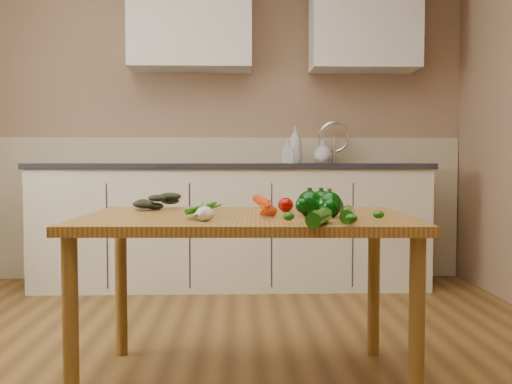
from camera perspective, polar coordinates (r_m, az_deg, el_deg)
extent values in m
cube|color=#9A795C|center=(4.52, -5.03, 7.96)|extent=(4.00, 0.02, 2.60)
cube|color=#C4B693|center=(4.49, -5.00, -1.58)|extent=(3.98, 0.03, 1.10)
cube|color=beige|center=(4.20, -2.49, -3.53)|extent=(2.80, 0.60, 0.86)
cube|color=#2A2A2F|center=(4.18, -2.50, 2.61)|extent=(2.84, 0.64, 0.04)
cube|color=#99999E|center=(4.24, 8.16, 2.05)|extent=(0.55, 0.42, 0.10)
cylinder|color=silver|center=(4.42, 7.77, 4.42)|extent=(0.02, 0.02, 0.24)
cube|color=silver|center=(4.44, -6.55, 16.54)|extent=(0.90, 0.35, 0.70)
cube|color=silver|center=(4.53, 10.78, 16.24)|extent=(0.80, 0.35, 0.70)
cube|color=#A5722F|center=(2.30, -1.05, -2.79)|extent=(1.33, 0.88, 0.04)
cylinder|color=brown|center=(2.11, -18.05, -13.10)|extent=(0.06, 0.06, 0.66)
cylinder|color=brown|center=(2.08, 15.77, -13.27)|extent=(0.06, 0.06, 0.66)
cylinder|color=brown|center=(2.78, -13.35, -9.09)|extent=(0.06, 0.06, 0.66)
cylinder|color=brown|center=(2.76, 11.68, -9.16)|extent=(0.06, 0.06, 0.66)
imported|color=silver|center=(4.29, 3.93, 4.71)|extent=(0.11, 0.11, 0.27)
imported|color=silver|center=(4.26, 3.16, 4.12)|extent=(0.08, 0.09, 0.18)
imported|color=silver|center=(4.36, 6.71, 4.04)|extent=(0.17, 0.17, 0.18)
ellipsoid|color=silver|center=(2.06, -5.15, -2.18)|extent=(0.06, 0.06, 0.05)
sphere|color=#022F05|center=(2.25, 5.39, -1.17)|extent=(0.10, 0.10, 0.10)
sphere|color=#022F05|center=(2.38, 6.53, -1.02)|extent=(0.09, 0.09, 0.09)
sphere|color=#022F05|center=(2.22, 7.36, -1.26)|extent=(0.10, 0.10, 0.10)
ellipsoid|color=#950802|center=(2.45, 2.98, -1.28)|extent=(0.07, 0.07, 0.06)
ellipsoid|color=#BA5904|center=(2.52, 5.21, -1.18)|extent=(0.06, 0.06, 0.06)
ellipsoid|color=#BA5904|center=(2.47, 7.03, -1.11)|extent=(0.08, 0.08, 0.07)
cylinder|color=#0E4607|center=(2.09, 9.13, -2.19)|extent=(0.10, 0.23, 0.05)
cylinder|color=#0E4607|center=(1.94, 6.35, -2.53)|extent=(0.12, 0.22, 0.05)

